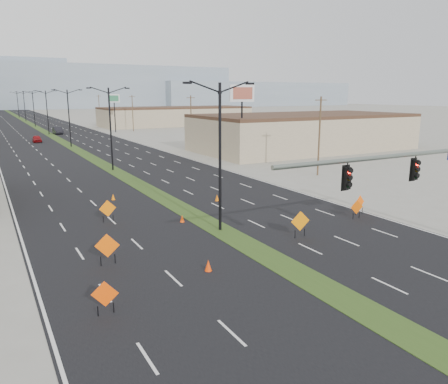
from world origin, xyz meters
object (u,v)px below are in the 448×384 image
pole_sign_east_far (114,101)px  streetlight_5 (24,105)px  streetlight_2 (69,116)px  construction_sign_4 (357,208)px  signal_mast (436,175)px  construction_sign_0 (105,295)px  car_left (37,139)px  construction_sign_1 (107,247)px  pole_sign_east_near (242,99)px  streetlight_4 (34,108)px  streetlight_1 (110,126)px  construction_sign_3 (300,222)px  construction_sign_2 (108,209)px  streetlight_6 (18,104)px  cone_3 (113,197)px  construction_sign_5 (360,203)px  cone_2 (217,198)px  cone_1 (182,219)px  streetlight_0 (220,153)px  car_mid (58,131)px  streetlight_3 (47,111)px  cone_0 (208,265)px

pole_sign_east_far → streetlight_5: bearing=89.0°
streetlight_2 → construction_sign_4: streetlight_2 is taller
signal_mast → construction_sign_0: size_ratio=10.56×
car_left → construction_sign_1: 69.86m
pole_sign_east_near → streetlight_4: bearing=116.7°
streetlight_1 → construction_sign_3: size_ratio=5.58×
construction_sign_2 → streetlight_6: bearing=86.9°
cone_3 → construction_sign_4: bearing=-45.6°
construction_sign_5 → streetlight_2: bearing=89.0°
construction_sign_1 → cone_3: 15.57m
streetlight_1 → cone_2: size_ratio=16.52×
streetlight_6 → construction_sign_3: streetlight_6 is taller
streetlight_4 → car_left: size_ratio=2.57×
signal_mast → cone_2: (-4.75, 17.59, -4.49)m
streetlight_4 → cone_2: size_ratio=16.52×
construction_sign_4 → cone_1: bearing=163.0°
construction_sign_0 → streetlight_5: bearing=106.5°
signal_mast → construction_sign_2: 22.00m
car_left → cone_3: size_ratio=6.84×
streetlight_0 → car_mid: (2.00, 84.19, -4.60)m
streetlight_0 → streetlight_6: same height
streetlight_3 → cone_2: (3.80, -76.41, -5.12)m
streetlight_1 → streetlight_4: (0.00, 84.00, 0.00)m
construction_sign_1 → cone_2: bearing=59.8°
cone_0 → construction_sign_1: bearing=142.0°
streetlight_6 → construction_sign_4: bearing=-86.5°
streetlight_1 → construction_sign_2: bearing=-105.8°
cone_1 → cone_3: (-2.61, 9.36, 0.01)m
streetlight_0 → streetlight_6: bearing=90.0°
streetlight_3 → construction_sign_2: 78.61m
streetlight_0 → car_left: streetlight_0 is taller
construction_sign_4 → cone_2: (-6.64, 10.05, -0.55)m
car_left → construction_sign_5: construction_sign_5 is taller
pole_sign_east_near → cone_1: bearing=-114.6°
signal_mast → streetlight_4: size_ratio=1.63×
car_left → construction_sign_2: bearing=-90.6°
streetlight_4 → cone_1: size_ratio=18.05×
streetlight_0 → construction_sign_2: (-6.30, 5.77, -4.43)m
streetlight_1 → construction_sign_5: bearing=-68.9°
cone_1 → cone_2: cone_2 is taller
streetlight_5 → pole_sign_east_near: bearing=-81.0°
car_mid → construction_sign_4: bearing=-86.0°
cone_1 → streetlight_3: bearing=88.9°
construction_sign_1 → construction_sign_3: 12.40m
construction_sign_0 → streetlight_2: bearing=101.5°
streetlight_0 → streetlight_3: same height
car_left → pole_sign_east_far: bearing=38.8°
signal_mast → construction_sign_4: 8.71m
streetlight_5 → construction_sign_0: bearing=-93.9°
streetlight_2 → pole_sign_east_near: pole_sign_east_near is taller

